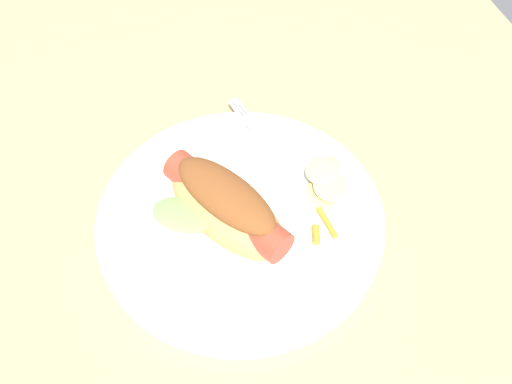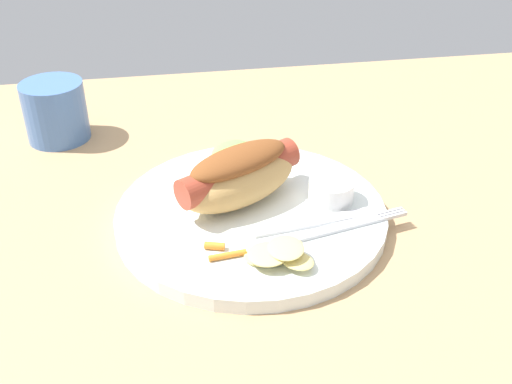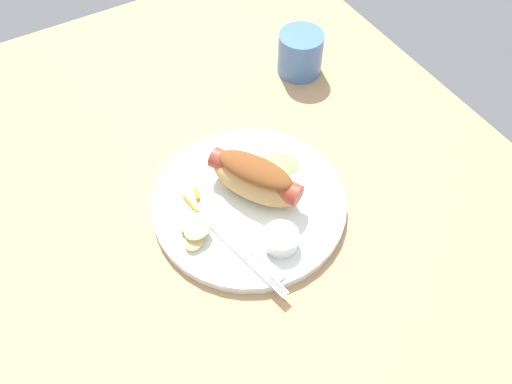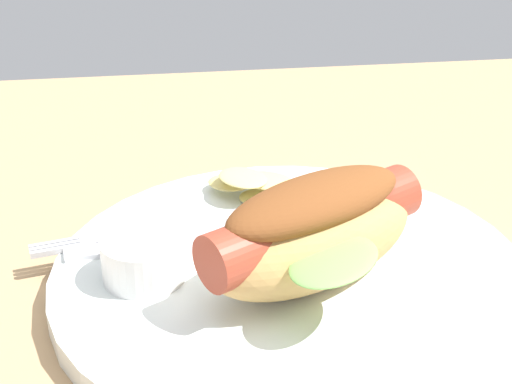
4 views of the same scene
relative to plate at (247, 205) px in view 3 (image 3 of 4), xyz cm
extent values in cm
cube|color=tan|center=(0.13, -0.41, -1.70)|extent=(120.00, 90.00, 1.80)
cylinder|color=white|center=(0.00, 0.00, 0.00)|extent=(29.56, 29.56, 1.60)
ellipsoid|color=tan|center=(1.14, -2.03, 3.58)|extent=(15.68, 12.62, 5.56)
cylinder|color=#A33D28|center=(1.14, -2.03, 4.55)|extent=(14.45, 10.07, 3.32)
ellipsoid|color=brown|center=(1.14, -2.03, 6.05)|extent=(13.01, 10.17, 2.50)
ellipsoid|color=#7FC65B|center=(1.25, -6.29, 4.69)|extent=(7.20, 7.46, 1.18)
cylinder|color=white|center=(-8.83, -0.77, 2.10)|extent=(5.03, 5.03, 2.60)
cube|color=silver|center=(-6.96, 5.18, 1.00)|extent=(12.17, 3.81, 0.40)
cube|color=silver|center=(-14.58, 3.96, 1.00)|extent=(3.19, 0.99, 0.40)
cube|color=silver|center=(-14.48, 3.52, 1.00)|extent=(3.19, 0.99, 0.40)
cube|color=silver|center=(-14.38, 3.08, 1.00)|extent=(3.19, 0.99, 0.40)
cube|color=silver|center=(-6.57, 3.43, 0.98)|extent=(14.74, 3.35, 0.36)
ellipsoid|color=#DBC975|center=(0.05, 8.45, 1.05)|extent=(4.80, 3.88, 0.50)
ellipsoid|color=#DBC975|center=(-2.57, 10.17, 1.58)|extent=(4.25, 4.24, 0.61)
ellipsoid|color=#DBC975|center=(-0.34, 9.26, 2.02)|extent=(5.07, 4.85, 1.00)
ellipsoid|color=#DBC975|center=(-1.64, 9.12, 2.43)|extent=(4.51, 4.75, 0.84)
cylinder|color=orange|center=(3.78, 7.64, 1.11)|extent=(3.79, 1.06, 0.63)
cylinder|color=orange|center=(4.86, 6.05, 1.18)|extent=(2.14, 1.31, 0.76)
cylinder|color=#4770B2|center=(22.88, -24.38, 3.22)|extent=(8.30, 8.30, 8.04)
camera|label=1|loc=(34.43, -9.00, 50.91)|focal=42.07mm
camera|label=2|loc=(8.89, 53.53, 37.88)|focal=42.45mm
camera|label=3|loc=(-38.96, 21.19, 63.41)|focal=35.56mm
camera|label=4|loc=(-7.50, -38.77, 25.56)|focal=52.26mm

